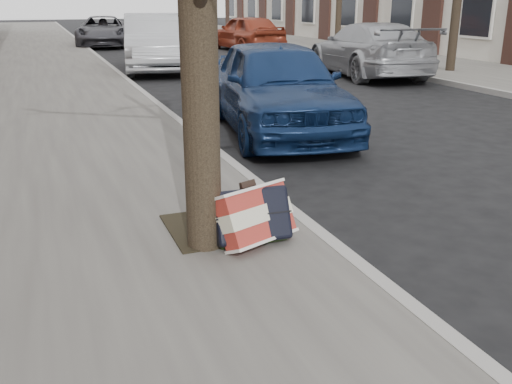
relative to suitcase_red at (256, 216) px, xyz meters
name	(u,v)px	position (x,y,z in m)	size (l,w,h in m)	color
ground	(508,261)	(1.83, -0.78, -0.35)	(120.00, 120.00, 0.00)	black
near_sidewalk	(21,68)	(-1.87, 14.22, -0.29)	(5.00, 70.00, 0.12)	slate
far_sidewalk	(366,55)	(9.63, 14.22, -0.29)	(4.00, 70.00, 0.12)	slate
dirt_patch	(219,226)	(-0.17, 0.42, -0.23)	(0.85, 0.85, 0.01)	black
suitcase_red	(256,216)	(0.00, 0.00, 0.00)	(0.61, 0.17, 0.44)	maroon
suitcase_navy	(251,215)	(-0.02, 0.03, 0.00)	(0.59, 0.19, 0.42)	black
car_near_front	(277,86)	(1.91, 4.10, 0.35)	(1.66, 4.13, 1.41)	#11264F
car_near_mid	(156,42)	(1.80, 12.67, 0.43)	(1.67, 4.78, 1.58)	#B8BCC1
car_near_back	(103,31)	(1.44, 22.13, 0.28)	(2.11, 4.57, 1.27)	#38383D
car_far_front	(368,49)	(6.80, 9.49, 0.34)	(1.95, 4.79, 1.39)	#989A9F
car_far_back	(246,33)	(6.47, 18.07, 0.34)	(1.64, 4.09, 1.39)	maroon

